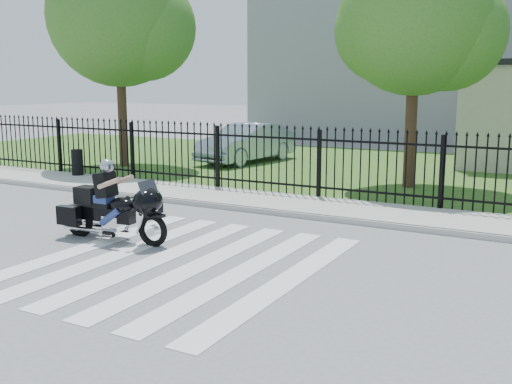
% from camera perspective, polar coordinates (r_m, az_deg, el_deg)
% --- Properties ---
extents(ground, '(120.00, 120.00, 0.00)m').
position_cam_1_polar(ground, '(10.12, -7.35, -6.67)').
color(ground, slate).
rests_on(ground, ground).
extents(crosswalk, '(5.00, 5.50, 0.01)m').
position_cam_1_polar(crosswalk, '(10.12, -7.36, -6.64)').
color(crosswalk, silver).
rests_on(crosswalk, ground).
extents(sidewalk, '(40.00, 2.00, 0.12)m').
position_cam_1_polar(sidewalk, '(14.33, 4.42, -1.29)').
color(sidewalk, '#ADAAA3').
rests_on(sidewalk, ground).
extents(curb, '(40.00, 0.12, 0.12)m').
position_cam_1_polar(curb, '(13.44, 2.67, -2.06)').
color(curb, '#ADAAA3').
rests_on(curb, ground).
extents(grass_strip, '(40.00, 12.00, 0.02)m').
position_cam_1_polar(grass_strip, '(20.83, 12.34, 2.03)').
color(grass_strip, '#325F20').
rests_on(grass_strip, ground).
extents(iron_fence, '(26.00, 0.04, 1.80)m').
position_cam_1_polar(iron_fence, '(15.09, 6.02, 2.52)').
color(iron_fence, black).
rests_on(iron_fence, ground).
extents(tree_left, '(4.80, 4.80, 7.58)m').
position_cam_1_polar(tree_left, '(21.75, -12.96, 16.00)').
color(tree_left, '#382316').
rests_on(tree_left, ground).
extents(tree_mid, '(4.20, 4.20, 6.78)m').
position_cam_1_polar(tree_mid, '(17.42, 14.98, 15.70)').
color(tree_mid, '#382316').
rests_on(tree_mid, ground).
extents(building_tall, '(15.00, 10.00, 12.00)m').
position_cam_1_polar(building_tall, '(35.05, 14.56, 15.07)').
color(building_tall, gray).
rests_on(building_tall, ground).
extents(motorcycle_rider, '(2.40, 0.75, 1.59)m').
position_cam_1_polar(motorcycle_rider, '(11.60, -13.66, -1.37)').
color(motorcycle_rider, black).
rests_on(motorcycle_rider, ground).
extents(parked_car, '(2.17, 4.55, 1.44)m').
position_cam_1_polar(parked_car, '(22.32, -0.90, 4.71)').
color(parked_car, '#97A9BF').
rests_on(parked_car, grass_strip).
extents(litter_bin, '(0.40, 0.40, 0.79)m').
position_cam_1_polar(litter_bin, '(19.37, -16.65, 2.73)').
color(litter_bin, black).
rests_on(litter_bin, sidewalk).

